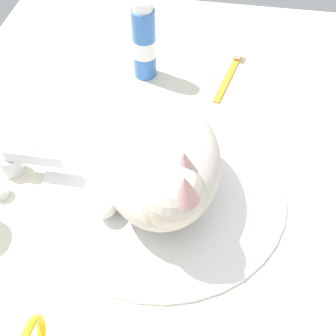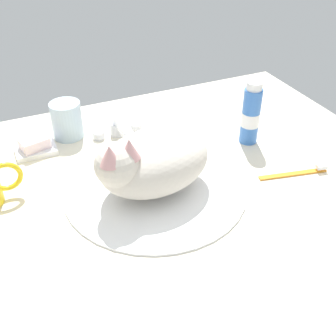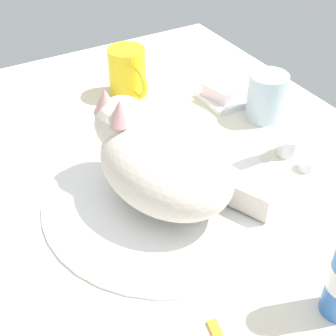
{
  "view_description": "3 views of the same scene",
  "coord_description": "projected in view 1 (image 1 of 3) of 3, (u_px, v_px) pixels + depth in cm",
  "views": [
    {
      "loc": [
        -43.0,
        -8.11,
        54.82
      ],
      "look_at": [
        -1.12,
        -1.01,
        6.5
      ],
      "focal_mm": 50.52,
      "sensor_mm": 36.0,
      "label": 1
    },
    {
      "loc": [
        -24.67,
        -61.89,
        52.54
      ],
      "look_at": [
        2.87,
        0.12,
        4.26
      ],
      "focal_mm": 45.18,
      "sensor_mm": 36.0,
      "label": 2
    },
    {
      "loc": [
        47.68,
        -26.86,
        49.27
      ],
      "look_at": [
        1.28,
        -0.28,
        7.12
      ],
      "focal_mm": 52.56,
      "sensor_mm": 36.0,
      "label": 3
    }
  ],
  "objects": [
    {
      "name": "cat",
      "position": [
        161.0,
        164.0,
        0.64
      ],
      "size": [
        25.3,
        22.58,
        14.32
      ],
      "color": "beige",
      "rests_on": "sink_basin"
    },
    {
      "name": "toothpaste_bottle",
      "position": [
        144.0,
        42.0,
        0.83
      ],
      "size": [
        4.22,
        4.22,
        14.96
      ],
      "color": "#3870C6",
      "rests_on": "ground_plane"
    },
    {
      "name": "toothbrush",
      "position": [
        229.0,
        73.0,
        0.88
      ],
      "size": [
        14.95,
        4.32,
        1.6
      ],
      "color": "orange",
      "rests_on": "ground_plane"
    },
    {
      "name": "ground_plane",
      "position": [
        163.0,
        197.0,
        0.71
      ],
      "size": [
        110.0,
        82.5,
        3.0
      ],
      "primitive_type": "cube",
      "color": "silver"
    },
    {
      "name": "faucet",
      "position": [
        19.0,
        162.0,
        0.71
      ],
      "size": [
        12.38,
        10.96,
        5.18
      ],
      "color": "silver",
      "rests_on": "ground_plane"
    },
    {
      "name": "sink_basin",
      "position": [
        163.0,
        188.0,
        0.7
      ],
      "size": [
        36.39,
        36.39,
        0.94
      ],
      "primitive_type": "cylinder",
      "color": "white",
      "rests_on": "ground_plane"
    }
  ]
}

